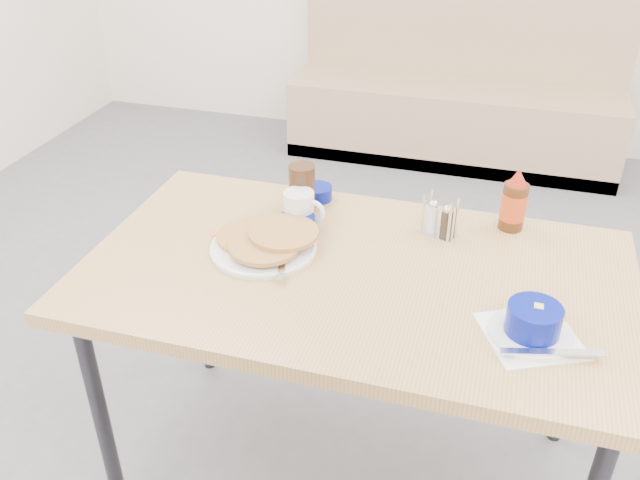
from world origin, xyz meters
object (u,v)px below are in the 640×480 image
(grits_setting, at_px, (533,324))
(butter_bowl, at_px, (298,223))
(booth_bench, at_px, (456,98))
(dining_table, at_px, (355,289))
(pancake_plate, at_px, (265,243))
(coffee_mug, at_px, (300,208))
(amber_tumbler, at_px, (302,188))
(creamer_bowl, at_px, (317,193))
(condiment_caddy, at_px, (439,221))
(syrup_bottle, at_px, (514,203))

(grits_setting, distance_m, butter_bowl, 0.71)
(booth_bench, height_order, dining_table, booth_bench)
(pancake_plate, height_order, coffee_mug, coffee_mug)
(butter_bowl, relative_size, amber_tumbler, 0.68)
(coffee_mug, height_order, creamer_bowl, coffee_mug)
(dining_table, xyz_separation_m, coffee_mug, (-0.21, 0.18, 0.11))
(butter_bowl, height_order, condiment_caddy, condiment_caddy)
(coffee_mug, distance_m, grits_setting, 0.73)
(amber_tumbler, bearing_deg, coffee_mug, -76.20)
(booth_bench, bearing_deg, butter_bowl, -94.86)
(dining_table, distance_m, grits_setting, 0.48)
(booth_bench, xyz_separation_m, dining_table, (0.00, -2.53, 0.35))
(coffee_mug, xyz_separation_m, butter_bowl, (0.00, -0.04, -0.03))
(dining_table, relative_size, creamer_bowl, 15.12)
(grits_setting, xyz_separation_m, syrup_bottle, (-0.07, 0.48, 0.04))
(grits_setting, bearing_deg, coffee_mug, 152.62)
(creamer_bowl, bearing_deg, butter_bowl, -89.55)
(dining_table, relative_size, butter_bowl, 14.21)
(syrup_bottle, bearing_deg, pancake_plate, -154.01)
(pancake_plate, distance_m, coffee_mug, 0.17)
(creamer_bowl, relative_size, butter_bowl, 0.94)
(booth_bench, height_order, condiment_caddy, booth_bench)
(creamer_bowl, bearing_deg, grits_setting, -37.37)
(amber_tumbler, distance_m, condiment_caddy, 0.41)
(syrup_bottle, bearing_deg, coffee_mug, -165.92)
(booth_bench, bearing_deg, coffee_mug, -95.03)
(grits_setting, xyz_separation_m, amber_tumbler, (-0.67, 0.41, 0.04))
(booth_bench, xyz_separation_m, butter_bowl, (-0.20, -2.39, 0.43))
(grits_setting, relative_size, creamer_bowl, 3.08)
(creamer_bowl, xyz_separation_m, syrup_bottle, (0.57, -0.01, 0.06))
(grits_setting, height_order, creamer_bowl, grits_setting)
(dining_table, xyz_separation_m, grits_setting, (0.44, -0.15, 0.10))
(coffee_mug, bearing_deg, dining_table, -41.48)
(coffee_mug, relative_size, butter_bowl, 1.29)
(coffee_mug, distance_m, creamer_bowl, 0.16)
(condiment_caddy, bearing_deg, butter_bowl, -145.33)
(grits_setting, bearing_deg, pancake_plate, 165.86)
(grits_setting, distance_m, syrup_bottle, 0.49)
(grits_setting, bearing_deg, syrup_bottle, 98.29)
(condiment_caddy, height_order, syrup_bottle, syrup_bottle)
(butter_bowl, bearing_deg, grits_setting, -24.90)
(butter_bowl, bearing_deg, amber_tumbler, 101.23)
(coffee_mug, bearing_deg, condiment_caddy, 7.75)
(dining_table, height_order, syrup_bottle, syrup_bottle)
(booth_bench, relative_size, condiment_caddy, 16.25)
(creamer_bowl, height_order, butter_bowl, butter_bowl)
(pancake_plate, height_order, condiment_caddy, condiment_caddy)
(amber_tumbler, bearing_deg, creamer_bowl, 75.76)
(pancake_plate, xyz_separation_m, amber_tumbler, (0.03, 0.24, 0.05))
(butter_bowl, xyz_separation_m, syrup_bottle, (0.57, 0.18, 0.06))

